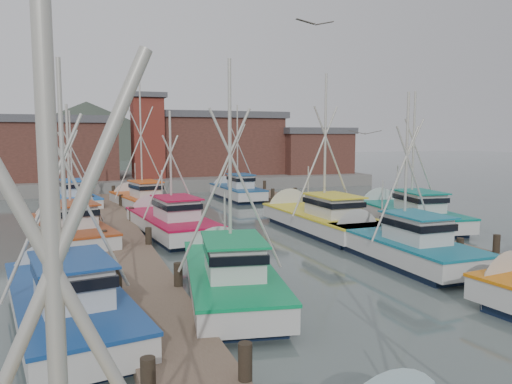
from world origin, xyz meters
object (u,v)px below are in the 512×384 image
object	(u,v)px
boat_12	(140,201)
boat_8	(168,222)
boat_4	(228,275)
lookout_tower	(148,135)

from	to	relation	value
boat_12	boat_8	bearing A→B (deg)	-98.60
boat_4	boat_8	bearing A→B (deg)	100.50
lookout_tower	boat_12	distance (m)	15.01
boat_8	boat_12	distance (m)	9.89
lookout_tower	boat_12	size ratio (longest dim) A/B	0.83
lookout_tower	boat_12	bearing A→B (deg)	-100.75
boat_8	boat_12	size ratio (longest dim) A/B	0.95
boat_4	boat_12	size ratio (longest dim) A/B	0.90
boat_4	boat_12	world-z (taller)	boat_12
lookout_tower	boat_8	xyz separation A→B (m)	(-2.34, -23.84, -4.87)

